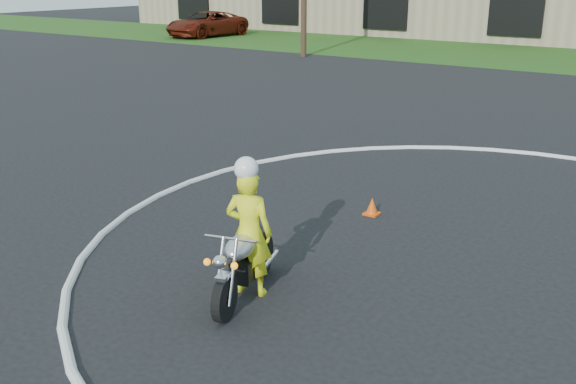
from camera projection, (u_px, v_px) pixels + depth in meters
The scene contains 4 objects.
ground at pixel (412, 351), 6.96m from camera, with size 120.00×120.00×0.00m, color black.
primary_motorcycle at pixel (244, 262), 7.97m from camera, with size 0.75×1.82×0.98m.
rider_primary_grp at pixel (249, 229), 7.95m from camera, with size 0.69×0.55×1.82m.
pickup_grp at pixel (207, 24), 40.87m from camera, with size 3.06×5.84×1.57m.
Camera 1 is at (2.27, -5.74, 3.89)m, focal length 40.00 mm.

